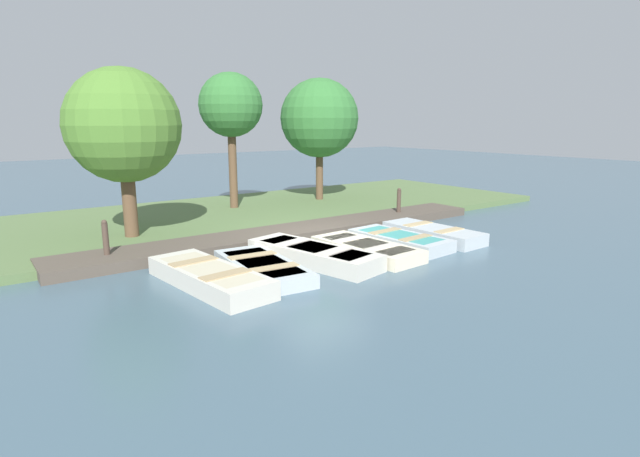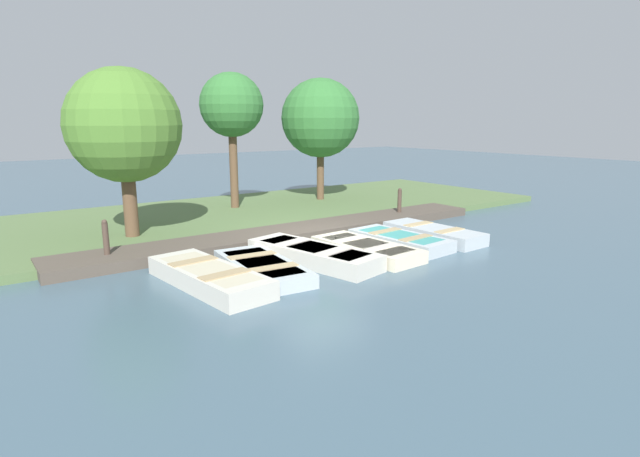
{
  "view_description": "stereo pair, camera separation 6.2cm",
  "coord_description": "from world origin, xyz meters",
  "px_view_note": "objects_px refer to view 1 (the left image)",
  "views": [
    {
      "loc": [
        11.03,
        -8.04,
        3.4
      ],
      "look_at": [
        0.7,
        -0.54,
        0.65
      ],
      "focal_mm": 28.0,
      "sensor_mm": 36.0,
      "label": 1
    },
    {
      "loc": [
        11.07,
        -7.99,
        3.4
      ],
      "look_at": [
        0.7,
        -0.54,
        0.65
      ],
      "focal_mm": 28.0,
      "sensor_mm": 36.0,
      "label": 2
    }
  ],
  "objects_px": {
    "mooring_post_near": "(106,242)",
    "park_tree_far_left": "(123,126)",
    "rowboat_3": "(366,249)",
    "rowboat_4": "(400,240)",
    "park_tree_left": "(231,106)",
    "rowboat_2": "(313,254)",
    "rowboat_1": "(262,268)",
    "rowboat_5": "(433,233)",
    "rowboat_0": "(209,276)",
    "park_tree_center": "(319,119)",
    "mooring_post_far": "(399,204)"
  },
  "relations": [
    {
      "from": "rowboat_0",
      "to": "park_tree_center",
      "type": "relative_size",
      "value": 0.69
    },
    {
      "from": "rowboat_0",
      "to": "park_tree_left",
      "type": "relative_size",
      "value": 0.68
    },
    {
      "from": "rowboat_5",
      "to": "rowboat_3",
      "type": "bearing_deg",
      "value": -87.99
    },
    {
      "from": "park_tree_center",
      "to": "rowboat_1",
      "type": "bearing_deg",
      "value": -43.42
    },
    {
      "from": "rowboat_1",
      "to": "park_tree_far_left",
      "type": "xyz_separation_m",
      "value": [
        -4.75,
        -1.53,
        3.11
      ]
    },
    {
      "from": "rowboat_2",
      "to": "rowboat_4",
      "type": "xyz_separation_m",
      "value": [
        0.05,
        2.9,
        -0.04
      ]
    },
    {
      "from": "mooring_post_near",
      "to": "mooring_post_far",
      "type": "distance_m",
      "value": 9.77
    },
    {
      "from": "rowboat_3",
      "to": "rowboat_4",
      "type": "bearing_deg",
      "value": 93.19
    },
    {
      "from": "rowboat_4",
      "to": "park_tree_left",
      "type": "height_order",
      "value": "park_tree_left"
    },
    {
      "from": "rowboat_3",
      "to": "park_tree_center",
      "type": "xyz_separation_m",
      "value": [
        -7.3,
        3.79,
        3.34
      ]
    },
    {
      "from": "rowboat_5",
      "to": "park_tree_center",
      "type": "bearing_deg",
      "value": 169.66
    },
    {
      "from": "rowboat_1",
      "to": "rowboat_5",
      "type": "distance_m",
      "value": 5.77
    },
    {
      "from": "rowboat_4",
      "to": "park_tree_far_left",
      "type": "bearing_deg",
      "value": -133.1
    },
    {
      "from": "rowboat_1",
      "to": "mooring_post_far",
      "type": "height_order",
      "value": "mooring_post_far"
    },
    {
      "from": "mooring_post_near",
      "to": "park_tree_far_left",
      "type": "distance_m",
      "value": 3.48
    },
    {
      "from": "rowboat_5",
      "to": "mooring_post_far",
      "type": "xyz_separation_m",
      "value": [
        -2.78,
        1.34,
        0.37
      ]
    },
    {
      "from": "mooring_post_far",
      "to": "park_tree_center",
      "type": "height_order",
      "value": "park_tree_center"
    },
    {
      "from": "rowboat_0",
      "to": "mooring_post_far",
      "type": "bearing_deg",
      "value": 102.6
    },
    {
      "from": "rowboat_1",
      "to": "rowboat_4",
      "type": "relative_size",
      "value": 1.05
    },
    {
      "from": "rowboat_1",
      "to": "rowboat_3",
      "type": "height_order",
      "value": "rowboat_3"
    },
    {
      "from": "rowboat_3",
      "to": "park_tree_left",
      "type": "distance_m",
      "value": 8.42
    },
    {
      "from": "rowboat_1",
      "to": "rowboat_4",
      "type": "xyz_separation_m",
      "value": [
        -0.06,
        4.39,
        0.01
      ]
    },
    {
      "from": "rowboat_2",
      "to": "park_tree_center",
      "type": "xyz_separation_m",
      "value": [
        -7.08,
        5.31,
        3.29
      ]
    },
    {
      "from": "park_tree_far_left",
      "to": "mooring_post_far",
      "type": "bearing_deg",
      "value": 77.68
    },
    {
      "from": "rowboat_2",
      "to": "park_tree_left",
      "type": "distance_m",
      "value": 8.34
    },
    {
      "from": "mooring_post_near",
      "to": "park_tree_far_left",
      "type": "relative_size",
      "value": 0.23
    },
    {
      "from": "rowboat_0",
      "to": "rowboat_4",
      "type": "relative_size",
      "value": 1.18
    },
    {
      "from": "mooring_post_near",
      "to": "park_tree_left",
      "type": "bearing_deg",
      "value": 128.94
    },
    {
      "from": "park_tree_center",
      "to": "mooring_post_near",
      "type": "bearing_deg",
      "value": -65.42
    },
    {
      "from": "rowboat_2",
      "to": "rowboat_0",
      "type": "bearing_deg",
      "value": -99.31
    },
    {
      "from": "rowboat_0",
      "to": "rowboat_2",
      "type": "distance_m",
      "value": 2.8
    },
    {
      "from": "park_tree_left",
      "to": "rowboat_0",
      "type": "bearing_deg",
      "value": -29.87
    },
    {
      "from": "rowboat_3",
      "to": "rowboat_4",
      "type": "xyz_separation_m",
      "value": [
        -0.18,
        1.38,
        0.01
      ]
    },
    {
      "from": "park_tree_left",
      "to": "mooring_post_near",
      "type": "bearing_deg",
      "value": -51.06
    },
    {
      "from": "rowboat_2",
      "to": "park_tree_center",
      "type": "height_order",
      "value": "park_tree_center"
    },
    {
      "from": "rowboat_3",
      "to": "park_tree_left",
      "type": "relative_size",
      "value": 0.61
    },
    {
      "from": "park_tree_far_left",
      "to": "park_tree_center",
      "type": "distance_m",
      "value": 8.68
    },
    {
      "from": "park_tree_left",
      "to": "park_tree_center",
      "type": "height_order",
      "value": "park_tree_left"
    },
    {
      "from": "rowboat_1",
      "to": "rowboat_5",
      "type": "height_order",
      "value": "rowboat_5"
    },
    {
      "from": "rowboat_3",
      "to": "mooring_post_near",
      "type": "height_order",
      "value": "mooring_post_near"
    },
    {
      "from": "rowboat_2",
      "to": "rowboat_5",
      "type": "distance_m",
      "value": 4.28
    },
    {
      "from": "rowboat_4",
      "to": "rowboat_5",
      "type": "relative_size",
      "value": 0.97
    },
    {
      "from": "rowboat_4",
      "to": "mooring_post_far",
      "type": "height_order",
      "value": "mooring_post_far"
    },
    {
      "from": "rowboat_0",
      "to": "mooring_post_near",
      "type": "distance_m",
      "value": 3.23
    },
    {
      "from": "park_tree_left",
      "to": "park_tree_center",
      "type": "xyz_separation_m",
      "value": [
        0.23,
        3.81,
        -0.42
      ]
    },
    {
      "from": "rowboat_4",
      "to": "rowboat_5",
      "type": "distance_m",
      "value": 1.38
    },
    {
      "from": "rowboat_5",
      "to": "mooring_post_far",
      "type": "bearing_deg",
      "value": 152.06
    },
    {
      "from": "rowboat_0",
      "to": "rowboat_1",
      "type": "distance_m",
      "value": 1.31
    },
    {
      "from": "rowboat_1",
      "to": "rowboat_2",
      "type": "relative_size",
      "value": 0.84
    },
    {
      "from": "rowboat_4",
      "to": "park_tree_left",
      "type": "distance_m",
      "value": 8.38
    }
  ]
}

